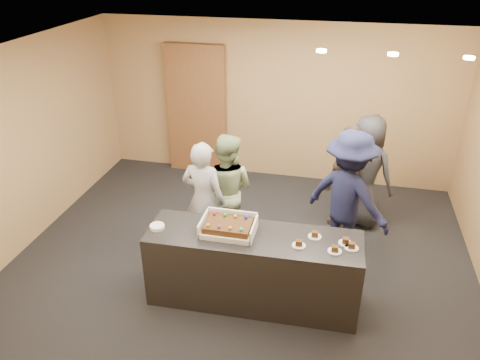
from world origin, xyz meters
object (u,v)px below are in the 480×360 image
at_px(storage_cabinet, 197,110).
at_px(sheet_cake, 228,225).
at_px(person_brown_extra, 349,177).
at_px(person_sage_man, 226,190).
at_px(person_dark_suit, 365,172).
at_px(person_navy_man, 348,197).
at_px(serving_counter, 253,268).
at_px(person_server_grey, 204,200).
at_px(plate_stack, 157,227).
at_px(cake_box, 229,228).

relative_size(storage_cabinet, sheet_cake, 4.48).
relative_size(storage_cabinet, person_brown_extra, 1.44).
xyz_separation_m(person_sage_man, person_dark_suit, (1.84, 0.91, 0.04)).
bearing_deg(person_navy_man, person_dark_suit, -73.94).
xyz_separation_m(person_navy_man, person_dark_suit, (0.23, 0.91, -0.05)).
distance_m(storage_cabinet, person_brown_extra, 3.01).
distance_m(person_navy_man, person_brown_extra, 0.80).
relative_size(serving_counter, storage_cabinet, 1.05).
distance_m(person_server_grey, person_navy_man, 1.85).
height_order(person_brown_extra, person_dark_suit, person_dark_suit).
bearing_deg(sheet_cake, serving_counter, -0.00).
height_order(person_server_grey, person_sage_man, person_server_grey).
relative_size(plate_stack, person_navy_man, 0.09).
bearing_deg(person_navy_man, plate_stack, 60.44).
height_order(sheet_cake, person_server_grey, person_server_grey).
xyz_separation_m(cake_box, person_brown_extra, (1.30, 1.90, -0.15)).
relative_size(storage_cabinet, plate_stack, 13.73).
bearing_deg(person_server_grey, cake_box, 133.04).
relative_size(serving_counter, sheet_cake, 4.69).
relative_size(serving_counter, person_sage_man, 1.49).
distance_m(person_server_grey, person_sage_man, 0.40).
bearing_deg(person_sage_man, cake_box, 110.35).
xyz_separation_m(plate_stack, person_server_grey, (0.28, 0.88, -0.11)).
xyz_separation_m(serving_counter, person_server_grey, (-0.82, 0.79, 0.36)).
xyz_separation_m(storage_cabinet, person_navy_man, (2.68, -2.12, -0.25)).
relative_size(plate_stack, person_server_grey, 0.10).
bearing_deg(storage_cabinet, person_brown_extra, -26.31).
bearing_deg(person_navy_man, storage_cabinet, -8.06).
height_order(storage_cabinet, cake_box, storage_cabinet).
relative_size(sheet_cake, person_navy_man, 0.29).
relative_size(plate_stack, person_dark_suit, 0.10).
height_order(serving_counter, storage_cabinet, storage_cabinet).
distance_m(plate_stack, person_server_grey, 0.93).
bearing_deg(serving_counter, person_sage_man, 116.52).
bearing_deg(serving_counter, person_server_grey, 134.50).
bearing_deg(person_dark_suit, person_server_grey, 59.41).
distance_m(serving_counter, cake_box, 0.57).
xyz_separation_m(person_sage_man, person_brown_extra, (1.61, 0.79, -0.01)).
relative_size(sheet_cake, person_brown_extra, 0.32).
bearing_deg(person_dark_suit, sheet_cake, 81.27).
bearing_deg(person_brown_extra, plate_stack, -7.44).
height_order(plate_stack, person_sage_man, person_sage_man).
bearing_deg(cake_box, plate_stack, -171.88).
distance_m(plate_stack, person_navy_man, 2.43).
bearing_deg(person_brown_extra, person_sage_man, -24.96).
relative_size(person_brown_extra, person_dark_suit, 0.94).
distance_m(person_sage_man, person_dark_suit, 2.05).
distance_m(serving_counter, plate_stack, 1.20).
relative_size(storage_cabinet, person_dark_suit, 1.36).
bearing_deg(sheet_cake, person_sage_man, 105.49).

